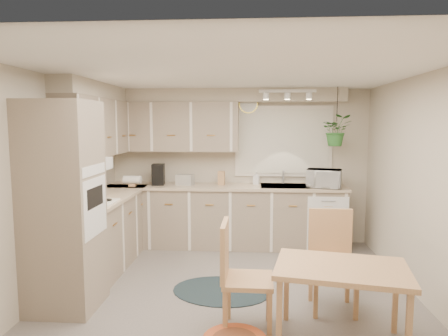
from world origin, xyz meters
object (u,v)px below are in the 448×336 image
Objects in this scene: dining_table at (340,305)px; microwave at (324,176)px; chair_back at (333,262)px; chair_left at (248,277)px; braided_rug at (221,291)px.

dining_table is 2.71m from microwave.
chair_left is at bearing 29.24° from chair_back.
chair_left is 1.00m from braided_rug.
microwave is at bearing 156.81° from chair_left.
chair_back reaches higher than dining_table.
dining_table is 1.09× the size of chair_left.
braided_rug is (-0.30, 0.82, -0.49)m from chair_left.
braided_rug is (-1.09, 0.99, -0.34)m from dining_table.
dining_table reaches higher than braided_rug.
chair_back is 1.30m from braided_rug.
microwave reaches higher than chair_left.
microwave is (1.40, 1.59, 1.10)m from braided_rug.
chair_left is 1.00× the size of chair_back.
microwave reaches higher than dining_table.
chair_left is 2.06× the size of microwave.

